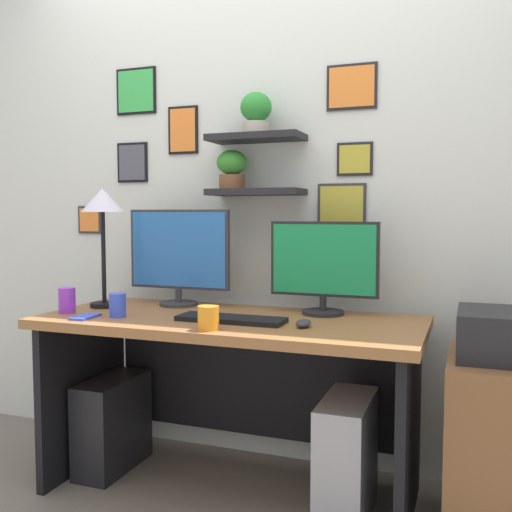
{
  "coord_description": "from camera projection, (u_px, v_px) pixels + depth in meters",
  "views": [
    {
      "loc": [
        0.94,
        -2.22,
        1.19
      ],
      "look_at": [
        0.1,
        0.05,
        1.01
      ],
      "focal_mm": 41.05,
      "sensor_mm": 36.0,
      "label": 1
    }
  ],
  "objects": [
    {
      "name": "pen_cup",
      "position": [
        118.0,
        305.0,
        2.44
      ],
      "size": [
        0.07,
        0.07,
        0.1
      ],
      "primitive_type": "cylinder",
      "color": "blue",
      "rests_on": "desk"
    },
    {
      "name": "ground_plane",
      "position": [
        230.0,
        491.0,
        2.49
      ],
      "size": [
        8.0,
        8.0,
        0.0
      ],
      "primitive_type": "plane",
      "color": "#70665B"
    },
    {
      "name": "drawer_cabinet",
      "position": [
        510.0,
        451.0,
        2.09
      ],
      "size": [
        0.44,
        0.5,
        0.67
      ],
      "primitive_type": "cube",
      "color": "brown",
      "rests_on": "ground"
    },
    {
      "name": "cell_phone",
      "position": [
        85.0,
        317.0,
        2.42
      ],
      "size": [
        0.08,
        0.14,
        0.01
      ],
      "primitive_type": "cube",
      "rotation": [
        0.0,
        0.0,
        0.06
      ],
      "color": "blue",
      "rests_on": "desk"
    },
    {
      "name": "computer_tower_right",
      "position": [
        347.0,
        459.0,
        2.25
      ],
      "size": [
        0.18,
        0.4,
        0.48
      ],
      "primitive_type": "cube",
      "color": "#99999E",
      "rests_on": "ground"
    },
    {
      "name": "desk",
      "position": [
        234.0,
        364.0,
        2.5
      ],
      "size": [
        1.59,
        0.68,
        0.75
      ],
      "color": "brown",
      "rests_on": "ground"
    },
    {
      "name": "computer_mouse",
      "position": [
        304.0,
        323.0,
        2.23
      ],
      "size": [
        0.06,
        0.09,
        0.03
      ],
      "primitive_type": "ellipsoid",
      "color": "#2D2D33",
      "rests_on": "desk"
    },
    {
      "name": "monitor_left",
      "position": [
        179.0,
        255.0,
        2.74
      ],
      "size": [
        0.51,
        0.18,
        0.45
      ],
      "color": "#2D2D33",
      "rests_on": "desk"
    },
    {
      "name": "keyboard",
      "position": [
        231.0,
        319.0,
        2.34
      ],
      "size": [
        0.44,
        0.14,
        0.02
      ],
      "primitive_type": "cube",
      "color": "black",
      "rests_on": "desk"
    },
    {
      "name": "water_cup",
      "position": [
        67.0,
        300.0,
        2.54
      ],
      "size": [
        0.07,
        0.07,
        0.11
      ],
      "primitive_type": "cylinder",
      "color": "purple",
      "rests_on": "desk"
    },
    {
      "name": "computer_tower_left",
      "position": [
        113.0,
        423.0,
        2.71
      ],
      "size": [
        0.18,
        0.4,
        0.42
      ],
      "primitive_type": "cube",
      "color": "black",
      "rests_on": "ground"
    },
    {
      "name": "desk_lamp",
      "position": [
        103.0,
        210.0,
        2.68
      ],
      "size": [
        0.19,
        0.19,
        0.55
      ],
      "color": "black",
      "rests_on": "desk"
    },
    {
      "name": "monitor_right",
      "position": [
        324.0,
        266.0,
        2.5
      ],
      "size": [
        0.47,
        0.18,
        0.4
      ],
      "color": "black",
      "rests_on": "desk"
    },
    {
      "name": "coffee_mug",
      "position": [
        208.0,
        318.0,
        2.18
      ],
      "size": [
        0.08,
        0.08,
        0.09
      ],
      "primitive_type": "cylinder",
      "color": "orange",
      "rests_on": "desk"
    },
    {
      "name": "back_wall_assembly",
      "position": [
        264.0,
        177.0,
        2.8
      ],
      "size": [
        4.4,
        0.24,
        2.7
      ],
      "color": "silver",
      "rests_on": "ground"
    }
  ]
}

